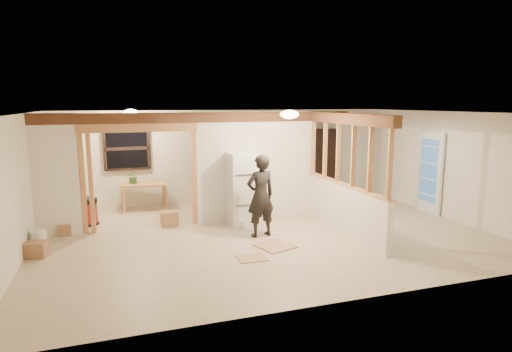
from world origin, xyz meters
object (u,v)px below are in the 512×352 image
object	(u,v)px
refrigerator	(244,189)
shop_vac	(88,211)
work_table	(144,197)
woman	(261,196)
bookshelf	(321,163)

from	to	relation	value
refrigerator	shop_vac	size ratio (longest dim) A/B	2.61
work_table	shop_vac	world-z (taller)	work_table
refrigerator	woman	distance (m)	0.93
refrigerator	bookshelf	bearing A→B (deg)	36.14
shop_vac	bookshelf	size ratio (longest dim) A/B	0.32
work_table	bookshelf	bearing A→B (deg)	9.20
woman	refrigerator	bearing A→B (deg)	-96.05
work_table	shop_vac	distance (m)	1.62
bookshelf	refrigerator	bearing A→B (deg)	-143.86
shop_vac	work_table	bearing A→B (deg)	36.85
woman	shop_vac	bearing A→B (deg)	-40.58
refrigerator	bookshelf	world-z (taller)	bookshelf
refrigerator	shop_vac	world-z (taller)	refrigerator
woman	bookshelf	xyz separation A→B (m)	(2.94, 3.13, 0.13)
shop_vac	woman	bearing A→B (deg)	-30.02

